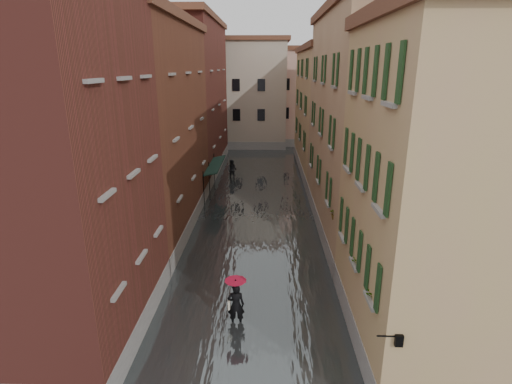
# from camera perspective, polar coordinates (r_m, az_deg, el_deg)

# --- Properties ---
(ground) EXTENTS (120.00, 120.00, 0.00)m
(ground) POSITION_cam_1_polar(r_m,az_deg,el_deg) (18.38, -0.89, -15.98)
(ground) COLOR #535355
(ground) RESTS_ON ground
(floodwater) EXTENTS (10.00, 60.00, 0.20)m
(floodwater) POSITION_cam_1_polar(r_m,az_deg,el_deg) (30.05, 0.15, -1.99)
(floodwater) COLOR #424849
(floodwater) RESTS_ON ground
(building_left_near) EXTENTS (6.00, 8.00, 13.00)m
(building_left_near) POSITION_cam_1_polar(r_m,az_deg,el_deg) (15.80, -27.66, 2.14)
(building_left_near) COLOR maroon
(building_left_near) RESTS_ON ground
(building_left_mid) EXTENTS (6.00, 14.00, 12.50)m
(building_left_mid) POSITION_cam_1_polar(r_m,az_deg,el_deg) (25.79, -15.98, 8.18)
(building_left_mid) COLOR #5C2E1D
(building_left_mid) RESTS_ON ground
(building_left_far) EXTENTS (6.00, 16.00, 14.00)m
(building_left_far) POSITION_cam_1_polar(r_m,az_deg,el_deg) (40.17, -9.73, 12.82)
(building_left_far) COLOR maroon
(building_left_far) RESTS_ON ground
(building_right_near) EXTENTS (6.00, 8.00, 11.50)m
(building_right_near) POSITION_cam_1_polar(r_m,az_deg,el_deg) (15.37, 25.71, -0.90)
(building_right_near) COLOR tan
(building_right_near) RESTS_ON ground
(building_right_mid) EXTENTS (6.00, 14.00, 13.00)m
(building_right_mid) POSITION_cam_1_polar(r_m,az_deg,el_deg) (25.38, 16.12, 8.60)
(building_right_mid) COLOR tan
(building_right_mid) RESTS_ON ground
(building_right_far) EXTENTS (6.00, 16.00, 11.50)m
(building_right_far) POSITION_cam_1_polar(r_m,az_deg,el_deg) (40.05, 10.81, 10.95)
(building_right_far) COLOR tan
(building_right_far) RESTS_ON ground
(building_end_cream) EXTENTS (12.00, 9.00, 13.00)m
(building_end_cream) POSITION_cam_1_polar(r_m,az_deg,el_deg) (53.56, -2.47, 13.64)
(building_end_cream) COLOR #B6A591
(building_end_cream) RESTS_ON ground
(building_end_pink) EXTENTS (10.00, 9.00, 12.00)m
(building_end_pink) POSITION_cam_1_polar(r_m,az_deg,el_deg) (55.71, 7.21, 13.16)
(building_end_pink) COLOR #C9A68D
(building_end_pink) RESTS_ON ground
(awning_near) EXTENTS (1.09, 3.00, 2.80)m
(awning_near) POSITION_cam_1_polar(r_m,az_deg,el_deg) (30.83, -6.29, 3.02)
(awning_near) COLOR black
(awning_near) RESTS_ON ground
(awning_far) EXTENTS (1.09, 3.29, 2.80)m
(awning_far) POSITION_cam_1_polar(r_m,az_deg,el_deg) (33.81, -5.60, 4.35)
(awning_far) COLOR black
(awning_far) RESTS_ON ground
(wall_lantern) EXTENTS (0.71, 0.22, 0.35)m
(wall_lantern) POSITION_cam_1_polar(r_m,az_deg,el_deg) (12.29, 19.59, -19.20)
(wall_lantern) COLOR black
(wall_lantern) RESTS_ON ground
(window_planters) EXTENTS (0.59, 8.27, 0.84)m
(window_planters) POSITION_cam_1_polar(r_m,az_deg,el_deg) (16.14, 13.79, -7.30)
(window_planters) COLOR brown
(window_planters) RESTS_ON ground
(pedestrian_main) EXTENTS (0.89, 0.89, 2.06)m
(pedestrian_main) POSITION_cam_1_polar(r_m,az_deg,el_deg) (16.61, -2.90, -15.07)
(pedestrian_main) COLOR black
(pedestrian_main) RESTS_ON ground
(pedestrian_far) EXTENTS (1.09, 0.96, 1.88)m
(pedestrian_far) POSITION_cam_1_polar(r_m,az_deg,el_deg) (37.21, -3.42, 3.20)
(pedestrian_far) COLOR black
(pedestrian_far) RESTS_ON ground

